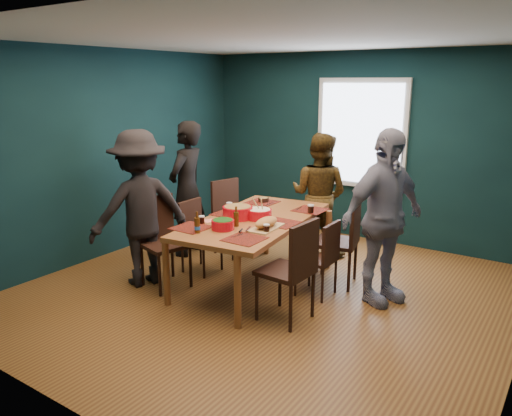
{
  "coord_description": "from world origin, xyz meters",
  "views": [
    {
      "loc": [
        2.77,
        -4.32,
        2.29
      ],
      "look_at": [
        -0.26,
        0.16,
        0.9
      ],
      "focal_mm": 35.0,
      "sensor_mm": 36.0,
      "label": 1
    }
  ],
  "objects_px": {
    "person_right": "(383,218)",
    "bowl_herbs": "(223,224)",
    "chair_left_far": "(230,211)",
    "cutting_board": "(266,224)",
    "chair_left_mid": "(196,230)",
    "chair_right_far": "(345,235)",
    "person_near_left": "(140,209)",
    "person_far_left": "(187,189)",
    "chair_right_mid": "(323,254)",
    "chair_left_near": "(160,234)",
    "person_back": "(319,195)",
    "dining_table": "(255,225)",
    "bowl_salad": "(238,212)",
    "chair_right_near": "(294,264)",
    "bowl_dumpling": "(259,214)"
  },
  "relations": [
    {
      "from": "person_right",
      "to": "bowl_herbs",
      "type": "xyz_separation_m",
      "value": [
        -1.38,
        -0.92,
        -0.07
      ]
    },
    {
      "from": "chair_left_far",
      "to": "cutting_board",
      "type": "bearing_deg",
      "value": -25.43
    },
    {
      "from": "chair_left_mid",
      "to": "chair_right_far",
      "type": "relative_size",
      "value": 0.86
    },
    {
      "from": "chair_left_far",
      "to": "person_near_left",
      "type": "height_order",
      "value": "person_near_left"
    },
    {
      "from": "person_far_left",
      "to": "cutting_board",
      "type": "bearing_deg",
      "value": 57.74
    },
    {
      "from": "chair_right_mid",
      "to": "person_right",
      "type": "bearing_deg",
      "value": 23.37
    },
    {
      "from": "chair_left_mid",
      "to": "chair_left_near",
      "type": "distance_m",
      "value": 0.57
    },
    {
      "from": "person_back",
      "to": "cutting_board",
      "type": "relative_size",
      "value": 2.97
    },
    {
      "from": "chair_left_near",
      "to": "dining_table",
      "type": "bearing_deg",
      "value": 48.46
    },
    {
      "from": "person_far_left",
      "to": "cutting_board",
      "type": "distance_m",
      "value": 1.79
    },
    {
      "from": "dining_table",
      "to": "bowl_herbs",
      "type": "xyz_separation_m",
      "value": [
        -0.04,
        -0.53,
        0.13
      ]
    },
    {
      "from": "chair_left_mid",
      "to": "chair_right_mid",
      "type": "height_order",
      "value": "chair_left_mid"
    },
    {
      "from": "chair_left_near",
      "to": "bowl_salad",
      "type": "distance_m",
      "value": 0.92
    },
    {
      "from": "dining_table",
      "to": "chair_right_near",
      "type": "height_order",
      "value": "chair_right_near"
    },
    {
      "from": "bowl_herbs",
      "to": "chair_left_mid",
      "type": "bearing_deg",
      "value": 147.92
    },
    {
      "from": "chair_left_far",
      "to": "chair_right_far",
      "type": "distance_m",
      "value": 1.76
    },
    {
      "from": "cutting_board",
      "to": "chair_left_near",
      "type": "bearing_deg",
      "value": -169.69
    },
    {
      "from": "chair_right_far",
      "to": "chair_left_near",
      "type": "bearing_deg",
      "value": -159.63
    },
    {
      "from": "chair_left_far",
      "to": "bowl_dumpling",
      "type": "relative_size",
      "value": 3.58
    },
    {
      "from": "person_far_left",
      "to": "chair_left_near",
      "type": "bearing_deg",
      "value": 13.91
    },
    {
      "from": "chair_left_far",
      "to": "bowl_herbs",
      "type": "relative_size",
      "value": 4.15
    },
    {
      "from": "dining_table",
      "to": "person_right",
      "type": "xyz_separation_m",
      "value": [
        1.34,
        0.39,
        0.21
      ]
    },
    {
      "from": "person_near_left",
      "to": "bowl_salad",
      "type": "height_order",
      "value": "person_near_left"
    },
    {
      "from": "chair_left_mid",
      "to": "bowl_salad",
      "type": "xyz_separation_m",
      "value": [
        0.69,
        -0.08,
        0.35
      ]
    },
    {
      "from": "chair_right_near",
      "to": "cutting_board",
      "type": "distance_m",
      "value": 0.63
    },
    {
      "from": "cutting_board",
      "to": "chair_right_mid",
      "type": "bearing_deg",
      "value": 36.48
    },
    {
      "from": "chair_left_mid",
      "to": "chair_right_near",
      "type": "height_order",
      "value": "chair_right_near"
    },
    {
      "from": "person_right",
      "to": "chair_right_far",
      "type": "bearing_deg",
      "value": 92.76
    },
    {
      "from": "chair_left_far",
      "to": "chair_right_near",
      "type": "bearing_deg",
      "value": -22.82
    },
    {
      "from": "bowl_salad",
      "to": "cutting_board",
      "type": "distance_m",
      "value": 0.51
    },
    {
      "from": "person_near_left",
      "to": "bowl_dumpling",
      "type": "bearing_deg",
      "value": 145.11
    },
    {
      "from": "chair_right_near",
      "to": "bowl_salad",
      "type": "height_order",
      "value": "chair_right_near"
    },
    {
      "from": "chair_left_mid",
      "to": "chair_right_mid",
      "type": "xyz_separation_m",
      "value": [
        1.64,
        0.16,
        -0.02
      ]
    },
    {
      "from": "person_near_left",
      "to": "chair_right_mid",
      "type": "bearing_deg",
      "value": 137.95
    },
    {
      "from": "person_far_left",
      "to": "chair_left_mid",
      "type": "bearing_deg",
      "value": 39.57
    },
    {
      "from": "bowl_dumpling",
      "to": "bowl_herbs",
      "type": "height_order",
      "value": "bowl_dumpling"
    },
    {
      "from": "chair_left_near",
      "to": "bowl_salad",
      "type": "bearing_deg",
      "value": 48.95
    },
    {
      "from": "chair_right_near",
      "to": "person_back",
      "type": "xyz_separation_m",
      "value": [
        -0.72,
        1.91,
        0.22
      ]
    },
    {
      "from": "bowl_dumpling",
      "to": "bowl_herbs",
      "type": "bearing_deg",
      "value": -99.99
    },
    {
      "from": "chair_left_mid",
      "to": "bowl_herbs",
      "type": "xyz_separation_m",
      "value": [
        0.81,
        -0.51,
        0.33
      ]
    },
    {
      "from": "bowl_salad",
      "to": "bowl_herbs",
      "type": "distance_m",
      "value": 0.45
    },
    {
      "from": "chair_left_mid",
      "to": "person_back",
      "type": "height_order",
      "value": "person_back"
    },
    {
      "from": "chair_right_far",
      "to": "bowl_herbs",
      "type": "relative_size",
      "value": 4.27
    },
    {
      "from": "chair_left_near",
      "to": "person_near_left",
      "type": "height_order",
      "value": "person_near_left"
    },
    {
      "from": "chair_left_near",
      "to": "chair_right_far",
      "type": "distance_m",
      "value": 2.09
    },
    {
      "from": "chair_left_mid",
      "to": "chair_right_far",
      "type": "bearing_deg",
      "value": 19.73
    },
    {
      "from": "person_right",
      "to": "dining_table",
      "type": "bearing_deg",
      "value": 129.74
    },
    {
      "from": "person_far_left",
      "to": "person_near_left",
      "type": "bearing_deg",
      "value": 1.76
    },
    {
      "from": "chair_left_mid",
      "to": "chair_right_far",
      "type": "distance_m",
      "value": 1.8
    },
    {
      "from": "chair_right_near",
      "to": "cutting_board",
      "type": "relative_size",
      "value": 1.85
    }
  ]
}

